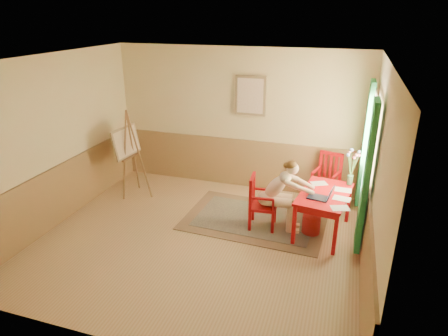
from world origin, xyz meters
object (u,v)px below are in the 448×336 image
(table, at_px, (324,198))
(chair_back, at_px, (327,180))
(figure, at_px, (280,192))
(laptop, at_px, (322,196))
(chair_left, at_px, (260,202))
(easel, at_px, (128,145))

(table, height_order, chair_back, chair_back)
(figure, bearing_deg, table, 7.64)
(chair_back, xyz_separation_m, laptop, (0.00, -1.31, 0.27))
(chair_left, bearing_deg, table, 7.25)
(figure, distance_m, laptop, 0.68)
(figure, height_order, easel, easel)
(laptop, bearing_deg, easel, 170.83)
(chair_left, bearing_deg, figure, 6.40)
(figure, bearing_deg, chair_left, -173.60)
(chair_left, xyz_separation_m, laptop, (0.98, -0.10, 0.31))
(chair_back, relative_size, laptop, 2.43)
(figure, height_order, laptop, figure)
(figure, xyz_separation_m, easel, (-3.04, 0.46, 0.34))
(chair_left, xyz_separation_m, easel, (-2.72, 0.50, 0.55))
(chair_back, bearing_deg, chair_left, -128.90)
(figure, relative_size, easel, 0.72)
(table, xyz_separation_m, chair_left, (-1.01, -0.13, -0.17))
(chair_left, relative_size, figure, 0.75)
(chair_back, height_order, laptop, chair_back)
(table, bearing_deg, figure, -172.36)
(table, height_order, figure, figure)
(laptop, relative_size, easel, 0.24)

